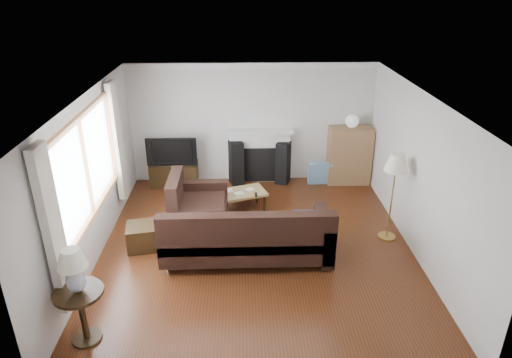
{
  "coord_description": "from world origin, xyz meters",
  "views": [
    {
      "loc": [
        -0.23,
        -6.31,
        4.1
      ],
      "look_at": [
        0.0,
        0.3,
        1.1
      ],
      "focal_mm": 32.0,
      "sensor_mm": 36.0,
      "label": 1
    }
  ],
  "objects_px": {
    "bookshelf": "(349,155)",
    "sectional_sofa": "(247,232)",
    "coffee_table": "(239,201)",
    "floor_lamp": "(392,197)",
    "side_table": "(83,316)",
    "tv_stand": "(174,174)"
  },
  "relations": [
    {
      "from": "bookshelf",
      "to": "sectional_sofa",
      "type": "distance_m",
      "value": 3.53
    },
    {
      "from": "sectional_sofa",
      "to": "coffee_table",
      "type": "xyz_separation_m",
      "value": [
        -0.12,
        1.56,
        -0.26
      ]
    },
    {
      "from": "bookshelf",
      "to": "floor_lamp",
      "type": "relative_size",
      "value": 0.8
    },
    {
      "from": "bookshelf",
      "to": "sectional_sofa",
      "type": "height_order",
      "value": "bookshelf"
    },
    {
      "from": "bookshelf",
      "to": "sectional_sofa",
      "type": "xyz_separation_m",
      "value": [
        -2.19,
        -2.76,
        -0.15
      ]
    },
    {
      "from": "bookshelf",
      "to": "side_table",
      "type": "bearing_deg",
      "value": -133.09
    },
    {
      "from": "floor_lamp",
      "to": "coffee_table",
      "type": "bearing_deg",
      "value": 157.18
    },
    {
      "from": "sectional_sofa",
      "to": "side_table",
      "type": "height_order",
      "value": "sectional_sofa"
    },
    {
      "from": "floor_lamp",
      "to": "tv_stand",
      "type": "bearing_deg",
      "value": 149.84
    },
    {
      "from": "tv_stand",
      "to": "floor_lamp",
      "type": "xyz_separation_m",
      "value": [
        3.86,
        -2.24,
        0.51
      ]
    },
    {
      "from": "tv_stand",
      "to": "floor_lamp",
      "type": "distance_m",
      "value": 4.5
    },
    {
      "from": "sectional_sofa",
      "to": "floor_lamp",
      "type": "distance_m",
      "value": 2.46
    },
    {
      "from": "coffee_table",
      "to": "sectional_sofa",
      "type": "bearing_deg",
      "value": -104.49
    },
    {
      "from": "tv_stand",
      "to": "coffee_table",
      "type": "distance_m",
      "value": 1.81
    },
    {
      "from": "side_table",
      "to": "bookshelf",
      "type": "bearing_deg",
      "value": 46.91
    },
    {
      "from": "tv_stand",
      "to": "floor_lamp",
      "type": "height_order",
      "value": "floor_lamp"
    },
    {
      "from": "bookshelf",
      "to": "sectional_sofa",
      "type": "bearing_deg",
      "value": -128.43
    },
    {
      "from": "tv_stand",
      "to": "side_table",
      "type": "xyz_separation_m",
      "value": [
        -0.51,
        -4.46,
        0.12
      ]
    },
    {
      "from": "sectional_sofa",
      "to": "side_table",
      "type": "relative_size",
      "value": 3.88
    },
    {
      "from": "coffee_table",
      "to": "floor_lamp",
      "type": "xyz_separation_m",
      "value": [
        2.5,
        -1.05,
        0.57
      ]
    },
    {
      "from": "floor_lamp",
      "to": "side_table",
      "type": "relative_size",
      "value": 2.09
    },
    {
      "from": "side_table",
      "to": "floor_lamp",
      "type": "bearing_deg",
      "value": 26.84
    }
  ]
}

